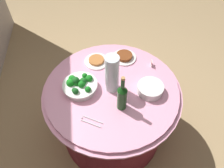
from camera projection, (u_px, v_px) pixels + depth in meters
The scene contains 10 objects.
ground_plane at pixel (112, 130), 2.35m from camera, with size 6.00×6.00×0.00m, color tan.
buffet_table at pixel (112, 112), 2.06m from camera, with size 1.16×1.16×0.74m.
broccoli_bowl at pixel (80, 85), 1.74m from camera, with size 0.28×0.28×0.12m.
plate_stack at pixel (150, 89), 1.73m from camera, with size 0.21×0.21×0.07m.
wine_bottle at pixel (122, 97), 1.56m from camera, with size 0.07×0.07×0.34m.
decorative_fruit_vase at pixel (112, 75), 1.66m from camera, with size 0.11×0.11×0.34m.
serving_tongs at pixel (91, 121), 1.58m from camera, with size 0.12×0.16×0.01m.
food_plate_stir_fry at pixel (124, 57), 2.00m from camera, with size 0.22×0.22×0.04m.
food_plate_peanuts at pixel (96, 61), 1.97m from camera, with size 0.22×0.22×0.03m.
label_placard_front at pixel (152, 63), 1.92m from camera, with size 0.05×0.02×0.05m.
Camera 1 is at (-1.10, 0.15, 2.13)m, focal length 34.75 mm.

